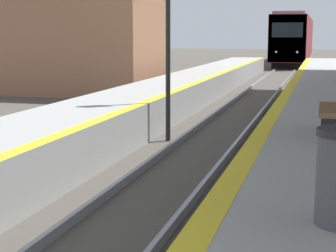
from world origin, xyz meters
TOP-DOWN VIEW (x-y plane):
  - train at (0.00, 52.44)m, footprint 2.82×22.02m
  - signal_mid at (-1.09, 12.14)m, footprint 0.36×0.31m
  - station_building at (-9.32, 22.90)m, footprint 9.59×5.72m

SIDE VIEW (x-z plane):
  - train at x=0.00m, z-range 0.04..4.43m
  - station_building at x=-9.32m, z-range 0.01..5.09m
  - signal_mid at x=-1.09m, z-range 0.93..5.67m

